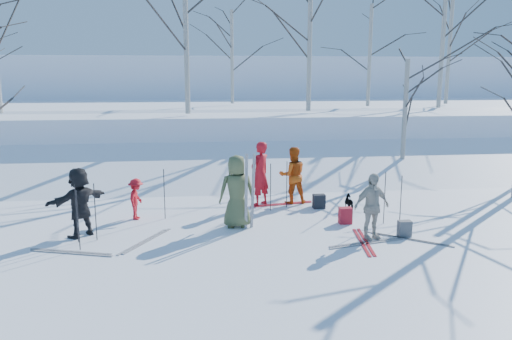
{
  "coord_description": "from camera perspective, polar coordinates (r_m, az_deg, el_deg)",
  "views": [
    {
      "loc": [
        -1.51,
        -11.23,
        3.76
      ],
      "look_at": [
        0.0,
        1.5,
        1.3
      ],
      "focal_mm": 35.0,
      "sensor_mm": 36.0,
      "label": 1
    }
  ],
  "objects": [
    {
      "name": "birch_plateau_a",
      "position": [
        29.2,
        21.26,
        13.28
      ],
      "size": [
        5.02,
        5.02,
        6.32
      ],
      "primitive_type": null,
      "color": "silver",
      "rests_on": "snow_plateau"
    },
    {
      "name": "snow_plateau",
      "position": [
        28.4,
        -3.7,
        5.26
      ],
      "size": [
        70.0,
        18.0,
        2.2
      ],
      "primitive_type": "cube",
      "color": "white",
      "rests_on": "ground"
    },
    {
      "name": "ski_pole_c",
      "position": [
        11.99,
        -19.82,
        -4.73
      ],
      "size": [
        0.02,
        0.02,
        1.34
      ],
      "primitive_type": "cylinder",
      "color": "black",
      "rests_on": "ground"
    },
    {
      "name": "skier_redor_behind",
      "position": [
        14.72,
        4.21,
        -0.6
      ],
      "size": [
        0.86,
        0.69,
        1.68
      ],
      "primitive_type": "imported",
      "rotation": [
        0.0,
        0.0,
        3.2
      ],
      "color": "#C64C0F",
      "rests_on": "ground"
    },
    {
      "name": "dog",
      "position": [
        14.17,
        10.72,
        -3.73
      ],
      "size": [
        0.33,
        0.59,
        0.47
      ],
      "primitive_type": "imported",
      "rotation": [
        0.0,
        0.0,
        3.29
      ],
      "color": "black",
      "rests_on": "ground"
    },
    {
      "name": "skier_cream_east",
      "position": [
        11.77,
        13.08,
        -4.1
      ],
      "size": [
        0.98,
        0.6,
        1.56
      ],
      "primitive_type": "imported",
      "rotation": [
        0.0,
        0.0,
        0.26
      ],
      "color": "beige",
      "rests_on": "ground"
    },
    {
      "name": "ski_pole_e",
      "position": [
        13.91,
        1.67,
        -1.97
      ],
      "size": [
        0.02,
        0.02,
        1.34
      ],
      "primitive_type": "cylinder",
      "color": "black",
      "rests_on": "ground"
    },
    {
      "name": "skier_red_north",
      "position": [
        14.44,
        0.46,
        -0.43
      ],
      "size": [
        0.81,
        0.79,
        1.87
      ],
      "primitive_type": "imported",
      "rotation": [
        0.0,
        0.0,
        3.87
      ],
      "color": "red",
      "rests_on": "ground"
    },
    {
      "name": "ski_pair_a",
      "position": [
        12.18,
        17.1,
        -7.56
      ],
      "size": [
        2.05,
        2.1,
        0.02
      ],
      "primitive_type": null,
      "rotation": [
        0.0,
        0.0,
        0.89
      ],
      "color": "silver",
      "rests_on": "ground"
    },
    {
      "name": "backpack_grey",
      "position": [
        12.33,
        16.61,
        -6.43
      ],
      "size": [
        0.3,
        0.2,
        0.38
      ],
      "primitive_type": "cube",
      "color": "#4F5256",
      "rests_on": "ground"
    },
    {
      "name": "far_hill",
      "position": [
        49.28,
        -5.06,
        8.77
      ],
      "size": [
        90.0,
        30.0,
        6.0
      ],
      "primitive_type": "cube",
      "color": "white",
      "rests_on": "ground"
    },
    {
      "name": "snow_ramp",
      "position": [
        18.64,
        -1.99,
        -0.31
      ],
      "size": [
        70.0,
        9.49,
        4.12
      ],
      "primitive_type": "cube",
      "rotation": [
        0.3,
        0.0,
        0.0
      ],
      "color": "white",
      "rests_on": "ground"
    },
    {
      "name": "skier_olive_center",
      "position": [
        12.37,
        -2.21,
        -2.46
      ],
      "size": [
        0.9,
        0.6,
        1.82
      ],
      "primitive_type": "imported",
      "rotation": [
        0.0,
        0.0,
        3.16
      ],
      "color": "#4A5432",
      "rests_on": "ground"
    },
    {
      "name": "birch_plateau_d",
      "position": [
        27.71,
        -2.77,
        12.75
      ],
      "size": [
        4.07,
        4.07,
        4.96
      ],
      "primitive_type": null,
      "color": "silver",
      "rests_on": "snow_plateau"
    },
    {
      "name": "birch_plateau_c",
      "position": [
        20.61,
        -8.03,
        16.22
      ],
      "size": [
        5.53,
        5.53,
        7.04
      ],
      "primitive_type": null,
      "color": "silver",
      "rests_on": "snow_plateau"
    },
    {
      "name": "ski_pole_f",
      "position": [
        11.46,
        -19.66,
        -5.43
      ],
      "size": [
        0.02,
        0.02,
        1.34
      ],
      "primitive_type": "cylinder",
      "color": "black",
      "rests_on": "ground"
    },
    {
      "name": "ski_pole_h",
      "position": [
        13.33,
        -10.43,
        -2.72
      ],
      "size": [
        0.02,
        0.02,
        1.34
      ],
      "primitive_type": "cylinder",
      "color": "black",
      "rests_on": "ground"
    },
    {
      "name": "upright_ski_left",
      "position": [
        12.14,
        -1.12,
        -2.52
      ],
      "size": [
        0.09,
        0.16,
        1.9
      ],
      "primitive_type": "cube",
      "rotation": [
        0.07,
        0.0,
        0.11
      ],
      "color": "silver",
      "rests_on": "ground"
    },
    {
      "name": "backpack_dark",
      "position": [
        14.36,
        7.2,
        -3.57
      ],
      "size": [
        0.34,
        0.24,
        0.4
      ],
      "primitive_type": "cube",
      "color": "black",
      "rests_on": "ground"
    },
    {
      "name": "ski_pair_f",
      "position": [
        11.67,
        12.53,
        -8.14
      ],
      "size": [
        1.08,
        1.99,
        0.02
      ],
      "primitive_type": null,
      "rotation": [
        0.0,
        0.0,
        -1.33
      ],
      "color": "silver",
      "rests_on": "ground"
    },
    {
      "name": "skier_grey_west",
      "position": [
        12.37,
        -19.52,
        -3.49
      ],
      "size": [
        1.42,
        1.44,
        1.65
      ],
      "primitive_type": "imported",
      "rotation": [
        0.0,
        0.0,
        3.94
      ],
      "color": "black",
      "rests_on": "ground"
    },
    {
      "name": "ski_pole_g",
      "position": [
        12.0,
        -17.89,
        -4.6
      ],
      "size": [
        0.02,
        0.02,
        1.34
      ],
      "primitive_type": "cylinder",
      "color": "black",
      "rests_on": "ground"
    },
    {
      "name": "upright_ski_right",
      "position": [
        12.21,
        -0.36,
        -2.44
      ],
      "size": [
        0.13,
        0.23,
        1.89
      ],
      "primitive_type": "cube",
      "rotation": [
        0.1,
        0.0,
        0.28
      ],
      "color": "silver",
      "rests_on": "ground"
    },
    {
      "name": "ski_pair_e",
      "position": [
        14.72,
        2.92,
        -3.91
      ],
      "size": [
        0.91,
        1.97,
        0.02
      ],
      "primitive_type": null,
      "rotation": [
        0.0,
        0.0,
        1.76
      ],
      "color": "red",
      "rests_on": "ground"
    },
    {
      "name": "ski_pole_a",
      "position": [
        12.77,
        16.21,
        -3.58
      ],
      "size": [
        0.02,
        0.02,
        1.34
      ],
      "primitive_type": "cylinder",
      "color": "black",
      "rests_on": "ground"
    },
    {
      "name": "birch_edge_e",
      "position": [
        19.22,
        16.62,
        5.63
      ],
      "size": [
        3.62,
        3.62,
        4.32
      ],
      "primitive_type": null,
      "color": "silver",
      "rests_on": "ground"
    },
    {
      "name": "ski_pair_d",
      "position": [
        11.53,
        -20.39,
        -8.82
      ],
      "size": [
        1.3,
        2.02,
        0.02
      ],
      "primitive_type": null,
      "rotation": [
        0.0,
        0.0,
        1.26
      ],
      "color": "silver",
      "rests_on": "ground"
    },
    {
      "name": "skier_red_seated",
      "position": [
        13.48,
        -13.52,
        -3.24
      ],
      "size": [
        0.51,
        0.76,
        1.09
      ],
      "primitive_type": "imported",
      "rotation": [
        0.0,
        0.0,
        1.41
      ],
      "color": "red",
      "rests_on": "ground"
    },
    {
      "name": "birch_plateau_b",
      "position": [
        25.63,
        20.58,
        13.91
      ],
      "size": [
        5.12,
        5.12,
        6.45
      ],
      "primitive_type": null,
      "color": "silver",
      "rests_on": "snow_plateau"
    },
    {
      "name": "ski_pole_d",
      "position": [
        13.1,
        14.48,
        -3.13
      ],
      "size": [
        0.02,
        0.02,
        1.34
      ],
      "primitive_type": "cylinder",
      "color": "black",
      "rests_on": "ground"
    },
    {
      "name": "ski_pair_b",
      "position": [
        11.74,
        12.21,
        -8.02
      ],
      "size": [
        0.7,
        1.95,
        0.02
      ],
      "primitive_type": null,
      "rotation": [
        0.0,
        0.0,
        -0.13
      ],
      "color": "red",
      "rests_on": "ground"
    },
    {
      "name": "backpack_red",
      "position": [
        13.01,
        10.17,
        -5.15
      ],
      "size": [
        0.32,
        0.22,
        0.42
      ],
      "primitive_type": "cube",
      "color": "maroon",
      "rests_on": "ground"
    },
    {
      "name": "ski_pair_c",
      "position": [
        11.79,
        -12.52,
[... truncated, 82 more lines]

